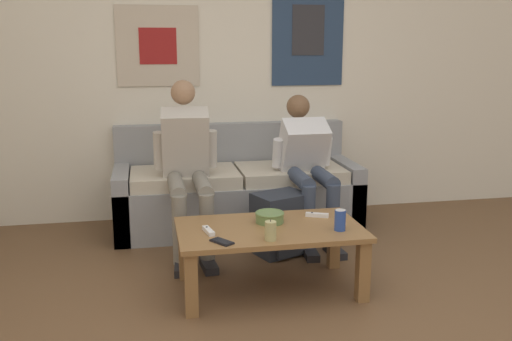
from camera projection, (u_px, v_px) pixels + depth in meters
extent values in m
cube|color=silver|center=(238.00, 66.00, 4.78)|extent=(10.00, 0.05, 2.55)
cube|color=beige|center=(158.00, 46.00, 4.59)|extent=(0.66, 0.01, 0.64)
cube|color=maroon|center=(158.00, 46.00, 4.58)|extent=(0.30, 0.01, 0.29)
cube|color=navy|center=(308.00, 30.00, 4.79)|extent=(0.62, 0.01, 0.92)
cube|color=#2D2D33|center=(308.00, 30.00, 4.79)|extent=(0.28, 0.01, 0.41)
cube|color=gray|center=(231.00, 170.00, 4.87)|extent=(1.93, 0.13, 0.81)
cube|color=gray|center=(238.00, 205.00, 4.56)|extent=(1.93, 0.62, 0.39)
cube|color=gray|center=(122.00, 204.00, 4.37)|extent=(0.12, 0.62, 0.51)
cube|color=gray|center=(346.00, 192.00, 4.71)|extent=(0.12, 0.62, 0.51)
cube|color=beige|center=(185.00, 177.00, 4.42)|extent=(0.82, 0.58, 0.10)
cube|color=beige|center=(290.00, 173.00, 4.58)|extent=(0.82, 0.58, 0.10)
cube|color=olive|center=(270.00, 229.00, 3.39)|extent=(1.10, 0.63, 0.03)
cube|color=olive|center=(184.00, 251.00, 3.59)|extent=(0.07, 0.07, 0.36)
cube|color=olive|center=(334.00, 241.00, 3.77)|extent=(0.07, 0.07, 0.36)
cube|color=olive|center=(191.00, 285.00, 3.09)|extent=(0.07, 0.07, 0.36)
cube|color=olive|center=(363.00, 271.00, 3.28)|extent=(0.07, 0.07, 0.36)
cylinder|color=gray|center=(177.00, 187.00, 3.93)|extent=(0.11, 0.48, 0.11)
cylinder|color=gray|center=(180.00, 230.00, 3.75)|extent=(0.10, 0.10, 0.47)
cube|color=#232328|center=(182.00, 268.00, 3.74)|extent=(0.11, 0.25, 0.05)
cylinder|color=gray|center=(203.00, 186.00, 3.96)|extent=(0.11, 0.48, 0.11)
cylinder|color=gray|center=(207.00, 229.00, 3.79)|extent=(0.10, 0.10, 0.47)
cube|color=#232328|center=(209.00, 266.00, 3.77)|extent=(0.11, 0.25, 0.05)
cube|color=beige|center=(185.00, 144.00, 4.19)|extent=(0.36, 0.37, 0.55)
sphere|color=#9E7556|center=(183.00, 92.00, 4.21)|extent=(0.18, 0.18, 0.18)
cylinder|color=beige|center=(159.00, 150.00, 4.17)|extent=(0.08, 0.12, 0.29)
cylinder|color=beige|center=(212.00, 149.00, 4.24)|extent=(0.08, 0.12, 0.29)
cylinder|color=#384256|center=(301.00, 180.00, 4.14)|extent=(0.11, 0.39, 0.11)
cylinder|color=#384256|center=(308.00, 218.00, 4.01)|extent=(0.10, 0.10, 0.47)
cube|color=#232328|center=(310.00, 253.00, 3.99)|extent=(0.11, 0.25, 0.05)
cylinder|color=#384256|center=(325.00, 178.00, 4.18)|extent=(0.11, 0.39, 0.11)
cylinder|color=#384256|center=(333.00, 217.00, 4.04)|extent=(0.10, 0.10, 0.47)
cube|color=#232328|center=(335.00, 252.00, 4.02)|extent=(0.11, 0.25, 0.05)
cube|color=silver|center=(303.00, 147.00, 4.40)|extent=(0.35, 0.39, 0.47)
sphere|color=brown|center=(298.00, 106.00, 4.48)|extent=(0.18, 0.18, 0.18)
cylinder|color=silver|center=(278.00, 153.00, 4.39)|extent=(0.08, 0.13, 0.24)
cylinder|color=silver|center=(326.00, 151.00, 4.46)|extent=(0.08, 0.13, 0.24)
cube|color=#282D38|center=(280.00, 223.00, 4.03)|extent=(0.43, 0.38, 0.44)
cube|color=#282D38|center=(290.00, 241.00, 3.95)|extent=(0.26, 0.18, 0.20)
cylinder|color=#607F47|center=(270.00, 217.00, 3.47)|extent=(0.17, 0.17, 0.06)
torus|color=#607F47|center=(270.00, 213.00, 3.46)|extent=(0.18, 0.18, 0.02)
cylinder|color=tan|center=(271.00, 231.00, 3.15)|extent=(0.06, 0.06, 0.11)
cylinder|color=black|center=(271.00, 221.00, 3.14)|extent=(0.00, 0.00, 0.01)
cylinder|color=#28479E|center=(340.00, 220.00, 3.32)|extent=(0.07, 0.07, 0.12)
cylinder|color=silver|center=(340.00, 210.00, 3.30)|extent=(0.06, 0.06, 0.00)
cube|color=white|center=(317.00, 215.00, 3.58)|extent=(0.15, 0.09, 0.02)
cylinder|color=#333842|center=(312.00, 212.00, 3.59)|extent=(0.01, 0.01, 0.00)
cube|color=white|center=(208.00, 231.00, 3.28)|extent=(0.06, 0.15, 0.02)
cylinder|color=#333842|center=(207.00, 227.00, 3.31)|extent=(0.01, 0.01, 0.00)
cube|color=black|center=(222.00, 242.00, 3.12)|extent=(0.13, 0.15, 0.01)
cube|color=black|center=(222.00, 241.00, 3.12)|extent=(0.12, 0.14, 0.00)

